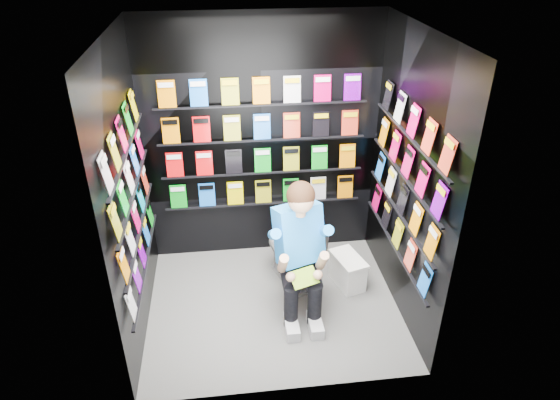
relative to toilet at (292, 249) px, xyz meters
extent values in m
plane|color=#5C5C5A|center=(-0.23, -0.41, -0.37)|extent=(2.40, 2.40, 0.00)
plane|color=white|center=(-0.23, -0.41, 2.23)|extent=(2.40, 2.40, 0.00)
cube|color=black|center=(-0.23, 0.59, 0.93)|extent=(2.40, 0.04, 2.60)
cube|color=black|center=(-0.23, -1.41, 0.93)|extent=(2.40, 0.04, 2.60)
cube|color=black|center=(-1.43, -0.41, 0.93)|extent=(0.04, 2.00, 2.60)
cube|color=black|center=(0.97, -0.41, 0.93)|extent=(0.04, 2.00, 2.60)
imported|color=silver|center=(0.00, 0.00, 0.00)|extent=(0.64, 0.85, 0.73)
cube|color=white|center=(0.56, -0.16, -0.22)|extent=(0.32, 0.45, 0.30)
cube|color=white|center=(0.56, -0.16, -0.05)|extent=(0.35, 0.47, 0.03)
cube|color=green|center=(0.00, -0.73, 0.21)|extent=(0.28, 0.21, 0.10)
camera|label=1|loc=(-0.63, -4.12, 2.95)|focal=32.00mm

